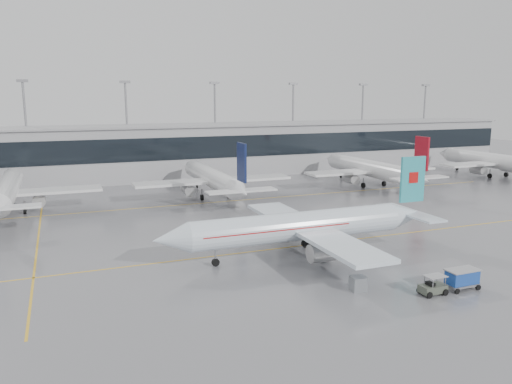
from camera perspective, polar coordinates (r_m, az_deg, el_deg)
name	(u,v)px	position (r m, az deg, el deg)	size (l,w,h in m)	color
ground	(291,247)	(63.88, 4.00, -6.28)	(320.00, 320.00, 0.00)	slate
taxi_line_main	(291,247)	(63.88, 4.00, -6.28)	(120.00, 0.25, 0.01)	gold
taxi_line_north	(220,202)	(91.00, -4.19, -1.12)	(120.00, 0.25, 0.01)	gold
taxi_line_cross	(38,241)	(72.53, -23.66, -5.10)	(0.25, 60.00, 0.01)	gold
terminal	(179,152)	(120.65, -8.82, 4.59)	(180.00, 15.00, 12.00)	#949497
terminal_glass	(186,148)	(113.19, -7.98, 4.98)	(180.00, 0.20, 5.00)	black
terminal_roof	(178,125)	(120.16, -8.91, 7.53)	(182.00, 16.00, 0.40)	gray
light_masts	(172,119)	(125.95, -9.54, 8.17)	(156.40, 1.00, 22.60)	gray
air_canada_jet	(307,226)	(60.04, 5.86, -3.89)	(35.96, 28.56, 11.28)	silver
parked_jet_b	(6,191)	(90.33, -26.66, 0.05)	(29.64, 36.96, 11.72)	silver
parked_jet_c	(213,179)	(93.79, -4.90, 1.52)	(29.64, 36.96, 11.72)	silver
parked_jet_d	(371,169)	(109.01, 13.02, 2.58)	(29.64, 36.96, 11.72)	silver
parked_jet_e	(495,161)	(131.98, 25.66, 3.18)	(29.64, 36.96, 11.72)	silver
baggage_tug	(433,288)	(51.76, 19.54, -10.28)	(3.83, 1.60, 1.86)	#434A3E
baggage_cart	(462,278)	(53.93, 22.49, -9.02)	(3.33, 1.88, 2.05)	gray
gse_unit	(358,284)	(50.77, 11.59, -10.21)	(1.42, 1.32, 1.42)	slate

